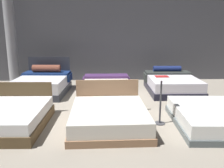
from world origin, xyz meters
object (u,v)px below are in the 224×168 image
at_px(bed_2, 210,117).
at_px(bed_4, 107,87).
at_px(bed_1, 109,117).
at_px(support_pillar, 11,38).
at_px(bed_0, 9,117).
at_px(price_sign, 160,106).
at_px(bed_5, 172,84).
at_px(bed_3, 43,84).

xyz_separation_m(bed_2, bed_4, (-2.23, 2.87, 0.01)).
bearing_deg(bed_1, support_pillar, 128.67).
bearing_deg(bed_0, price_sign, 2.57).
height_order(bed_2, bed_4, bed_4).
distance_m(bed_2, bed_5, 2.92).
height_order(bed_2, support_pillar, support_pillar).
distance_m(bed_5, price_sign, 2.98).
bearing_deg(bed_0, bed_1, 0.69).
bearing_deg(bed_1, bed_3, 125.49).
distance_m(bed_1, bed_5, 3.61).
bearing_deg(bed_0, support_pillar, 109.57).
bearing_deg(bed_3, support_pillar, 138.86).
relative_size(bed_4, price_sign, 1.89).
distance_m(bed_2, bed_3, 5.23).
xyz_separation_m(bed_1, price_sign, (1.14, 0.09, 0.21)).
xyz_separation_m(bed_5, price_sign, (-1.06, -2.78, 0.15)).
relative_size(bed_1, bed_2, 0.94).
distance_m(price_sign, support_pillar, 6.37).
distance_m(bed_2, price_sign, 1.12).
bearing_deg(support_pillar, bed_3, -44.52).
bearing_deg(bed_5, bed_0, -145.86).
distance_m(bed_4, price_sign, 2.97).
height_order(bed_4, bed_5, bed_5).
bearing_deg(bed_5, bed_3, -178.82).
height_order(bed_1, bed_5, bed_1).
distance_m(bed_0, bed_1, 2.15).
bearing_deg(bed_0, bed_4, 53.94).
relative_size(bed_0, support_pillar, 0.56).
bearing_deg(bed_5, bed_1, -126.39).
xyz_separation_m(bed_0, support_pillar, (-1.36, 4.20, 1.53)).
relative_size(bed_0, bed_3, 0.96).
bearing_deg(price_sign, bed_4, 112.78).
xyz_separation_m(bed_2, price_sign, (-1.08, 0.14, 0.23)).
distance_m(bed_3, support_pillar, 2.44).
bearing_deg(price_sign, bed_5, 69.16).
height_order(bed_2, price_sign, price_sign).
relative_size(bed_0, price_sign, 1.81).
bearing_deg(support_pillar, price_sign, -41.68).
relative_size(bed_0, bed_2, 0.93).
distance_m(bed_0, bed_4, 3.52).
height_order(bed_4, support_pillar, support_pillar).
distance_m(bed_1, bed_3, 3.56).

